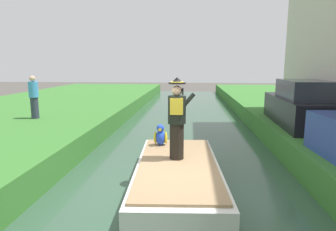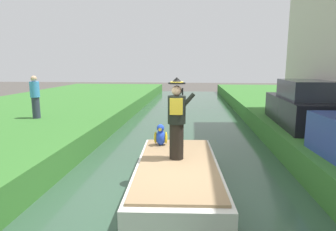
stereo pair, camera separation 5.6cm
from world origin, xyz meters
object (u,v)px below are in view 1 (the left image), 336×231
object	(u,v)px
boat	(178,176)
person_pirate	(177,119)
parrot_plush	(161,136)
parked_car_dark	(304,106)
person_bystander	(34,97)

from	to	relation	value
boat	person_pirate	xyz separation A→B (m)	(-0.03, 0.27, 1.23)
boat	parrot_plush	bearing A→B (deg)	110.94
parrot_plush	boat	bearing A→B (deg)	-69.06
boat	person_pirate	bearing A→B (deg)	97.29
boat	parked_car_dark	size ratio (longest dim) A/B	1.06
boat	person_pirate	distance (m)	1.26
parrot_plush	person_pirate	bearing A→B (deg)	-65.96
parrot_plush	person_bystander	xyz separation A→B (m)	(-5.05, 2.87, 0.68)
parrot_plush	person_bystander	world-z (taller)	person_bystander
parked_car_dark	person_bystander	xyz separation A→B (m)	(-9.62, 0.39, 0.18)
person_bystander	person_pirate	bearing A→B (deg)	-35.59
boat	parked_car_dark	world-z (taller)	parked_car_dark
person_pirate	parrot_plush	bearing A→B (deg)	117.00
parrot_plush	parked_car_dark	bearing A→B (deg)	28.54
person_pirate	parked_car_dark	distance (m)	5.43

